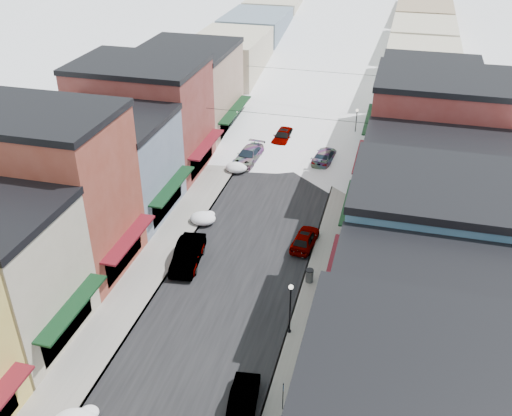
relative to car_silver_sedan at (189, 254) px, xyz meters
The scene contains 30 objects.
road 37.33m from the car_silver_sedan, 83.85° to the left, with size 10.00×160.00×0.01m, color black.
sidewalk_left 37.20m from the car_silver_sedan, 94.01° to the left, with size 3.20×160.00×0.15m, color gray.
sidewalk_right 38.59m from the car_silver_sedan, 74.06° to the left, with size 3.20×160.00×0.15m, color gray.
curb_left 37.13m from the car_silver_sedan, 91.62° to the left, with size 0.10×160.00×0.15m, color slate.
curb_right 38.20m from the car_silver_sedan, 76.29° to the left, with size 0.10×160.00×0.15m, color slate.
bldg_l_brick_near 11.39m from the car_silver_sedan, 166.11° to the right, with size 12.30×8.20×12.50m.
bldg_l_grayblue 11.64m from the car_silver_sedan, 146.41° to the left, with size 11.30×9.20×9.00m.
bldg_l_brick_far 18.82m from the car_silver_sedan, 124.01° to the left, with size 13.30×9.20×11.00m.
bldg_l_tan 27.06m from the car_silver_sedan, 110.11° to the left, with size 11.30×11.20×10.00m.
bldg_r_green 20.74m from the car_silver_sedan, 32.37° to the right, with size 11.30×9.20×9.50m.
bldg_r_blue 17.87m from the car_silver_sedan, ahead, with size 11.30×9.20×10.50m.
bldg_r_cream 19.42m from the car_silver_sedan, 21.88° to the left, with size 12.30×9.20×9.00m.
bldg_r_brick_far 24.80m from the car_silver_sedan, 41.51° to the left, with size 13.30×9.20×11.50m.
bldg_r_tan 31.51m from the car_silver_sedan, 56.63° to the left, with size 11.30×11.20×9.50m.
distant_blocks 60.32m from the car_silver_sedan, 86.19° to the left, with size 34.00×55.00×8.00m.
overhead_cables 25.51m from the car_silver_sedan, 80.76° to the left, with size 16.40×15.04×0.04m.
car_silver_sedan is the anchor object (origin of this frame).
car_dark_hatch 0.12m from the car_silver_sedan, 119.23° to the right, with size 1.82×5.22×1.72m, color black.
car_silver_wagon 18.74m from the car_silver_sedan, 90.92° to the left, with size 2.12×5.22×1.52m, color #AEB0B7.
car_green_sedan 14.82m from the car_silver_sedan, 57.62° to the right, with size 1.48×4.23×1.39m, color black.
car_gray_suv 9.49m from the car_silver_sedan, 29.03° to the left, with size 1.67×4.15×1.41m, color gray.
car_black_sedan 21.98m from the car_silver_sedan, 70.05° to the left, with size 2.03×4.98×1.45m, color black.
car_lane_silver 24.50m from the car_silver_sedan, 84.82° to the left, with size 2.01×5.01×1.71m, color #A3A5AB.
car_lane_white 38.98m from the car_silver_sedan, 81.07° to the left, with size 2.19×4.76×1.32m, color white.
parking_sign 15.79m from the car_silver_sedan, 50.12° to the right, with size 0.08×0.27×2.02m.
trash_can 9.53m from the car_silver_sedan, ahead, with size 0.62×0.62×1.05m.
streetlamp_near 11.03m from the car_silver_sedan, 32.30° to the right, with size 0.32×0.32×3.87m.
streetlamp_far 28.37m from the car_silver_sedan, 69.35° to the left, with size 0.32×0.32×3.91m.
snow_pile_mid 6.04m from the car_silver_sedan, 98.40° to the left, with size 2.24×2.58×0.95m.
snow_pile_far 16.29m from the car_silver_sedan, 93.10° to the left, with size 2.22×2.56×0.94m.
Camera 1 is at (10.25, -10.93, 26.23)m, focal length 40.00 mm.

